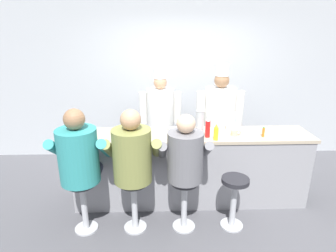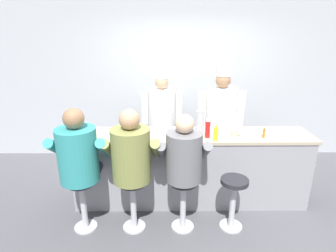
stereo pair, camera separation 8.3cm
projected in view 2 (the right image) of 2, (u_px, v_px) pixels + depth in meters
ground_plane at (191, 212)px, 3.63m from camera, size 20.00×20.00×0.00m
wall_back at (184, 82)px, 4.94m from camera, size 10.00×0.06×2.70m
diner_counter at (191, 168)px, 3.74m from camera, size 3.07×0.57×0.97m
ketchup_bottle_red at (208, 128)px, 3.44m from camera, size 0.06×0.06×0.26m
mustard_bottle_yellow at (216, 133)px, 3.35m from camera, size 0.06×0.06×0.20m
hot_sauce_bottle_orange at (264, 133)px, 3.45m from camera, size 0.03×0.03×0.12m
water_pitcher_clear at (232, 122)px, 3.66m from camera, size 0.14×0.12×0.24m
breakfast_plate at (129, 136)px, 3.49m from camera, size 0.25×0.25×0.05m
cereal_bowl at (178, 132)px, 3.58m from camera, size 0.14×0.14×0.05m
coffee_mug_tan at (235, 133)px, 3.50m from camera, size 0.12×0.08×0.08m
coffee_mug_white at (86, 131)px, 3.53m from camera, size 0.14×0.09×0.09m
cup_stack_steel at (200, 122)px, 3.55m from camera, size 0.10×0.10×0.30m
napkin_dispenser_chrome at (172, 133)px, 3.40m from camera, size 0.13×0.08×0.15m
diner_seated_teal at (79, 157)px, 3.08m from camera, size 0.65×0.64×1.47m
diner_seated_olive at (132, 157)px, 3.08m from camera, size 0.64×0.63×1.46m
diner_seated_grey at (184, 159)px, 3.09m from camera, size 0.60×0.59×1.40m
empty_stool_round at (233, 195)px, 3.21m from camera, size 0.31×0.31×0.64m
cook_in_whites_near at (162, 116)px, 4.44m from camera, size 0.66×0.42×1.69m
cook_in_whites_far at (221, 119)px, 4.14m from camera, size 0.70×0.45×1.78m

